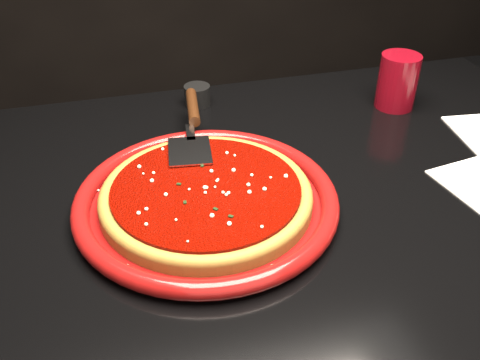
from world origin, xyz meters
name	(u,v)px	position (x,y,z in m)	size (l,w,h in m)	color
table	(273,342)	(0.00, 0.00, 0.38)	(1.20, 0.80, 0.75)	black
plate	(206,200)	(-0.13, -0.02, 0.76)	(0.39, 0.39, 0.03)	maroon
pizza_crust	(206,198)	(-0.13, -0.02, 0.77)	(0.31, 0.31, 0.02)	brown
pizza_crust_rim	(206,193)	(-0.13, -0.02, 0.78)	(0.31, 0.31, 0.02)	brown
pizza_sauce	(206,190)	(-0.13, -0.02, 0.78)	(0.28, 0.28, 0.01)	#700600
parmesan_dusting	(206,186)	(-0.13, -0.02, 0.79)	(0.27, 0.27, 0.01)	beige
basil_flecks	(206,187)	(-0.13, -0.02, 0.79)	(0.25, 0.25, 0.00)	black
pizza_server	(192,125)	(-0.11, 0.15, 0.80)	(0.08, 0.29, 0.02)	silver
cup	(398,81)	(0.31, 0.21, 0.80)	(0.08, 0.08, 0.11)	maroon
ramekin	(197,95)	(-0.07, 0.32, 0.77)	(0.05, 0.05, 0.04)	black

